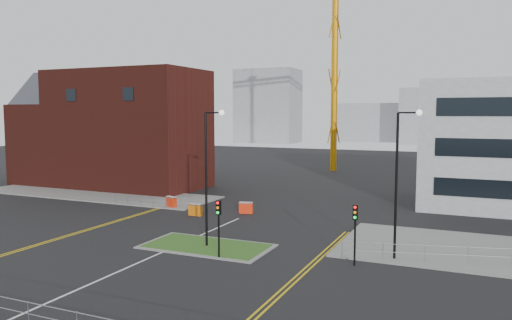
{
  "coord_description": "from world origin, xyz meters",
  "views": [
    {
      "loc": [
        18.32,
        -20.66,
        8.99
      ],
      "look_at": [
        1.27,
        17.83,
        5.0
      ],
      "focal_mm": 35.0,
      "sensor_mm": 36.0,
      "label": 1
    }
  ],
  "objects": [
    {
      "name": "traffic_light_right",
      "position": [
        12.0,
        7.98,
        2.57
      ],
      "size": [
        0.28,
        0.33,
        3.65
      ],
      "color": "black",
      "rests_on": "ground"
    },
    {
      "name": "brick_building",
      "position": [
        -22.97,
        28.0,
        6.85
      ],
      "size": [
        24.2,
        10.07,
        14.24
      ],
      "color": "#4B1912",
      "rests_on": "ground"
    },
    {
      "name": "railing_right",
      "position": [
        20.5,
        11.5,
        0.78
      ],
      "size": [
        19.05,
        5.05,
        1.1
      ],
      "color": "gray",
      "rests_on": "ground"
    },
    {
      "name": "yellow_right_a",
      "position": [
        9.5,
        6.0,
        0.01
      ],
      "size": [
        0.12,
        20.0,
        0.01
      ],
      "primitive_type": "cube",
      "color": "gold",
      "rests_on": "ground"
    },
    {
      "name": "barrier_mid",
      "position": [
        -4.0,
        16.59,
        0.56
      ],
      "size": [
        1.22,
        0.42,
        1.02
      ],
      "color": "orange",
      "rests_on": "ground"
    },
    {
      "name": "yellow_left_b",
      "position": [
        -8.7,
        10.0,
        0.01
      ],
      "size": [
        0.12,
        24.0,
        0.01
      ],
      "primitive_type": "cube",
      "color": "gold",
      "rests_on": "ground"
    },
    {
      "name": "grass_island",
      "position": [
        2.0,
        8.0,
        0.06
      ],
      "size": [
        8.0,
        4.0,
        0.12
      ],
      "primitive_type": "cube",
      "color": "#2C541C",
      "rests_on": "ground"
    },
    {
      "name": "centre_line",
      "position": [
        0.0,
        2.0,
        0.01
      ],
      "size": [
        0.15,
        30.0,
        0.01
      ],
      "primitive_type": "cube",
      "color": "silver",
      "rests_on": "ground"
    },
    {
      "name": "barrier_right",
      "position": [
        -0.33,
        19.23,
        0.56
      ],
      "size": [
        1.29,
        0.7,
        1.03
      ],
      "color": "#FF2F0E",
      "rests_on": "ground"
    },
    {
      "name": "island_kerb",
      "position": [
        2.0,
        8.0,
        0.04
      ],
      "size": [
        8.6,
        4.6,
        0.08
      ],
      "primitive_type": "cube",
      "color": "slate",
      "rests_on": "ground"
    },
    {
      "name": "ground",
      "position": [
        0.0,
        0.0,
        0.0
      ],
      "size": [
        200.0,
        200.0,
        0.0
      ],
      "primitive_type": "plane",
      "color": "black",
      "rests_on": "ground"
    },
    {
      "name": "skyline_b",
      "position": [
        10.0,
        130.0,
        8.0
      ],
      "size": [
        24.0,
        12.0,
        16.0
      ],
      "primitive_type": "cube",
      "color": "gray",
      "rests_on": "ground"
    },
    {
      "name": "railing_front",
      "position": [
        0.0,
        -6.0,
        0.78
      ],
      "size": [
        24.05,
        0.05,
        1.1
      ],
      "color": "gray",
      "rests_on": "ground"
    },
    {
      "name": "pavement_left",
      "position": [
        -20.0,
        22.0,
        0.06
      ],
      "size": [
        28.0,
        8.0,
        0.12
      ],
      "primitive_type": "cube",
      "color": "slate",
      "rests_on": "ground"
    },
    {
      "name": "yellow_left_a",
      "position": [
        -9.0,
        10.0,
        0.01
      ],
      "size": [
        0.12,
        24.0,
        0.01
      ],
      "primitive_type": "cube",
      "color": "gold",
      "rests_on": "ground"
    },
    {
      "name": "barrier_left",
      "position": [
        -7.94,
        18.74,
        0.59
      ],
      "size": [
        1.35,
        0.9,
        1.08
      ],
      "color": "red",
      "rests_on": "ground"
    },
    {
      "name": "streetlamp_island",
      "position": [
        2.22,
        8.0,
        5.41
      ],
      "size": [
        1.46,
        0.36,
        9.18
      ],
      "color": "black",
      "rests_on": "ground"
    },
    {
      "name": "streetlamp_right_near",
      "position": [
        14.22,
        10.0,
        5.41
      ],
      "size": [
        1.46,
        0.36,
        9.18
      ],
      "color": "black",
      "rests_on": "ground"
    },
    {
      "name": "tower_crane",
      "position": [
        3.53,
        57.04,
        25.54
      ],
      "size": [
        50.05,
        19.33,
        36.93
      ],
      "color": "orange",
      "rests_on": "ground"
    },
    {
      "name": "skyline_d",
      "position": [
        -8.0,
        140.0,
        6.0
      ],
      "size": [
        30.0,
        12.0,
        12.0
      ],
      "primitive_type": "cube",
      "color": "gray",
      "rests_on": "ground"
    },
    {
      "name": "skyline_a",
      "position": [
        -40.0,
        120.0,
        11.0
      ],
      "size": [
        18.0,
        12.0,
        22.0
      ],
      "primitive_type": "cube",
      "color": "gray",
      "rests_on": "ground"
    },
    {
      "name": "traffic_light_island",
      "position": [
        4.0,
        5.98,
        2.57
      ],
      "size": [
        0.28,
        0.33,
        3.65
      ],
      "color": "black",
      "rests_on": "ground"
    },
    {
      "name": "railing_left",
      "position": [
        -11.0,
        18.0,
        0.74
      ],
      "size": [
        6.05,
        0.05,
        1.1
      ],
      "color": "gray",
      "rests_on": "ground"
    },
    {
      "name": "yellow_right_b",
      "position": [
        9.8,
        6.0,
        0.01
      ],
      "size": [
        0.12,
        20.0,
        0.01
      ],
      "primitive_type": "cube",
      "color": "gold",
      "rests_on": "ground"
    }
  ]
}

